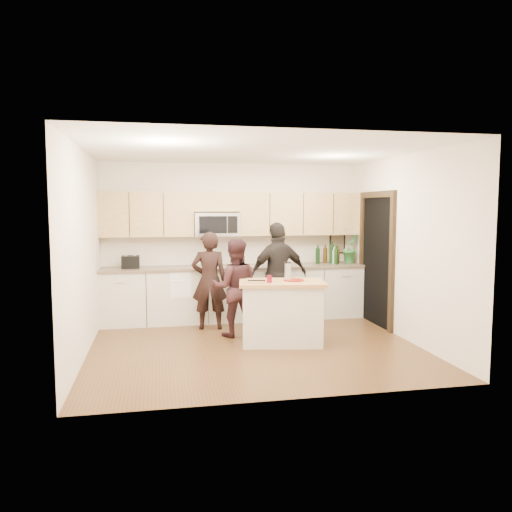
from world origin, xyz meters
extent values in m
plane|color=brown|center=(0.00, 0.00, 0.00)|extent=(4.50, 4.50, 0.00)
cube|color=beige|center=(0.00, 2.00, 1.35)|extent=(4.50, 0.02, 2.70)
cube|color=beige|center=(0.00, -2.00, 1.35)|extent=(4.50, 0.02, 2.70)
cube|color=beige|center=(-2.25, 0.00, 1.35)|extent=(0.02, 4.00, 2.70)
cube|color=beige|center=(2.25, 0.00, 1.35)|extent=(0.02, 4.00, 2.70)
cube|color=white|center=(0.00, 0.00, 2.70)|extent=(4.50, 4.00, 0.02)
cube|color=beige|center=(0.00, 1.69, 0.45)|extent=(4.50, 0.62, 0.90)
cube|color=#7D6953|center=(0.00, 1.68, 0.92)|extent=(4.50, 0.66, 0.04)
cube|color=tan|center=(-1.48, 1.83, 1.83)|extent=(1.55, 0.33, 0.75)
cube|color=tan|center=(1.17, 1.83, 1.83)|extent=(2.17, 0.33, 0.75)
cube|color=tan|center=(-0.31, 1.83, 2.04)|extent=(0.78, 0.33, 0.33)
cube|color=silver|center=(-0.31, 1.80, 1.65)|extent=(0.76, 0.40, 0.40)
cube|color=black|center=(-0.39, 1.60, 1.65)|extent=(0.47, 0.01, 0.29)
cube|color=black|center=(-0.06, 1.60, 1.65)|extent=(0.17, 0.01, 0.29)
cube|color=black|center=(2.24, 0.90, 1.05)|extent=(0.02, 1.05, 2.10)
cube|color=black|center=(2.22, 0.33, 1.05)|extent=(0.06, 0.10, 2.10)
cube|color=black|center=(2.22, 1.48, 1.05)|extent=(0.06, 0.10, 2.10)
cube|color=black|center=(2.22, 0.90, 2.15)|extent=(0.06, 1.25, 0.10)
cube|color=black|center=(1.95, 1.99, 1.28)|extent=(0.30, 0.03, 0.38)
cube|color=tan|center=(1.95, 1.97, 1.28)|extent=(0.24, 0.00, 0.32)
cube|color=white|center=(-0.95, 1.38, 0.70)|extent=(0.34, 0.01, 0.48)
cube|color=white|center=(-0.95, 1.67, 0.94)|extent=(0.34, 0.60, 0.01)
cube|color=beige|center=(0.41, 0.05, 0.42)|extent=(1.20, 0.83, 0.85)
cube|color=#A78345|center=(0.41, 0.05, 0.88)|extent=(1.30, 0.90, 0.05)
cylinder|color=maroon|center=(0.59, 0.06, 0.91)|extent=(0.29, 0.29, 0.02)
cube|color=silver|center=(0.50, 0.07, 1.03)|extent=(0.08, 0.06, 0.24)
cube|color=black|center=(0.50, 0.07, 1.16)|extent=(0.09, 0.07, 0.02)
cylinder|color=maroon|center=(0.21, -0.05, 0.95)|extent=(0.07, 0.07, 0.10)
cube|color=#A78345|center=(-0.03, -0.04, 0.91)|extent=(0.31, 0.21, 0.02)
cube|color=black|center=(0.04, 0.02, 0.92)|extent=(0.25, 0.07, 0.02)
cube|color=silver|center=(0.02, -0.10, 0.92)|extent=(0.18, 0.05, 0.01)
cube|color=black|center=(-1.75, 1.67, 1.04)|extent=(0.29, 0.24, 0.21)
cube|color=silver|center=(-1.82, 1.67, 1.15)|extent=(0.03, 0.17, 0.00)
cube|color=silver|center=(-1.68, 1.67, 1.15)|extent=(0.03, 0.17, 0.00)
cylinder|color=black|center=(1.49, 1.71, 1.11)|extent=(0.08, 0.08, 0.34)
cylinder|color=#3A270A|center=(1.65, 1.80, 1.11)|extent=(0.08, 0.08, 0.34)
cylinder|color=#A2A07F|center=(1.78, 1.66, 1.09)|extent=(0.07, 0.07, 0.30)
cylinder|color=black|center=(1.74, 1.70, 1.14)|extent=(0.08, 0.08, 0.40)
cylinder|color=#3A270A|center=(1.86, 1.70, 1.10)|extent=(0.06, 0.06, 0.32)
cylinder|color=#A2A07F|center=(2.05, 1.80, 1.10)|extent=(0.08, 0.08, 0.31)
cylinder|color=black|center=(1.78, 1.56, 1.11)|extent=(0.07, 0.07, 0.33)
imported|color=#2E7433|center=(2.10, 1.72, 1.21)|extent=(0.38, 0.37, 0.54)
imported|color=black|center=(-0.51, 1.12, 0.78)|extent=(0.61, 0.44, 1.56)
imported|color=black|center=(-0.18, 0.60, 0.74)|extent=(0.76, 0.61, 1.47)
imported|color=black|center=(0.59, 1.00, 0.85)|extent=(1.06, 0.61, 1.70)
camera|label=1|loc=(-1.31, -6.72, 1.94)|focal=35.00mm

